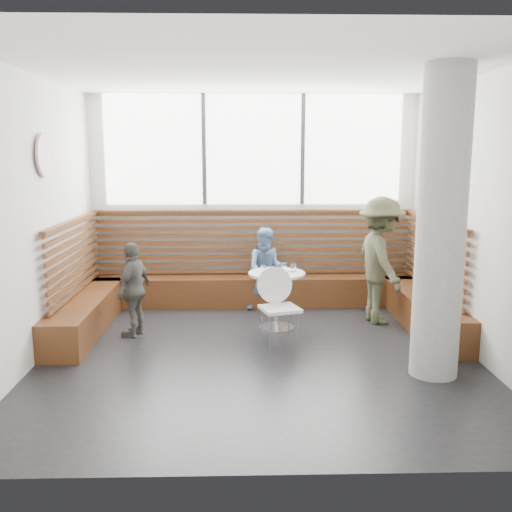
{
  "coord_description": "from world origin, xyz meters",
  "views": [
    {
      "loc": [
        -0.19,
        -6.32,
        2.34
      ],
      "look_at": [
        0.0,
        1.0,
        1.0
      ],
      "focal_mm": 40.0,
      "sensor_mm": 36.0,
      "label": 1
    }
  ],
  "objects_px": {
    "concrete_column": "(441,225)",
    "child_left": "(134,289)",
    "cafe_chair": "(280,300)",
    "child_back": "(267,270)",
    "adult_man": "(381,260)",
    "cafe_table": "(277,289)"
  },
  "relations": [
    {
      "from": "child_left",
      "to": "adult_man",
      "type": "bearing_deg",
      "value": 118.38
    },
    {
      "from": "cafe_table",
      "to": "cafe_chair",
      "type": "bearing_deg",
      "value": -90.07
    },
    {
      "from": "adult_man",
      "to": "child_left",
      "type": "relative_size",
      "value": 1.44
    },
    {
      "from": "adult_man",
      "to": "child_back",
      "type": "bearing_deg",
      "value": 60.1
    },
    {
      "from": "cafe_chair",
      "to": "child_left",
      "type": "relative_size",
      "value": 0.78
    },
    {
      "from": "cafe_table",
      "to": "cafe_chair",
      "type": "xyz_separation_m",
      "value": [
        -0.0,
        -0.61,
        0.0
      ]
    },
    {
      "from": "cafe_chair",
      "to": "adult_man",
      "type": "relative_size",
      "value": 0.54
    },
    {
      "from": "cafe_chair",
      "to": "child_left",
      "type": "bearing_deg",
      "value": 150.56
    },
    {
      "from": "concrete_column",
      "to": "cafe_table",
      "type": "relative_size",
      "value": 4.15
    },
    {
      "from": "child_back",
      "to": "concrete_column",
      "type": "bearing_deg",
      "value": -52.43
    },
    {
      "from": "adult_man",
      "to": "child_back",
      "type": "relative_size",
      "value": 1.41
    },
    {
      "from": "cafe_chair",
      "to": "child_left",
      "type": "height_order",
      "value": "child_left"
    },
    {
      "from": "concrete_column",
      "to": "child_left",
      "type": "height_order",
      "value": "concrete_column"
    },
    {
      "from": "child_left",
      "to": "concrete_column",
      "type": "bearing_deg",
      "value": 87.46
    },
    {
      "from": "child_back",
      "to": "child_left",
      "type": "xyz_separation_m",
      "value": [
        -1.76,
        -1.13,
        -0.01
      ]
    },
    {
      "from": "cafe_chair",
      "to": "child_left",
      "type": "distance_m",
      "value": 1.89
    },
    {
      "from": "concrete_column",
      "to": "adult_man",
      "type": "distance_m",
      "value": 2.04
    },
    {
      "from": "child_back",
      "to": "cafe_table",
      "type": "bearing_deg",
      "value": -80.14
    },
    {
      "from": "concrete_column",
      "to": "child_left",
      "type": "bearing_deg",
      "value": 157.59
    },
    {
      "from": "concrete_column",
      "to": "cafe_table",
      "type": "distance_m",
      "value": 2.5
    },
    {
      "from": "concrete_column",
      "to": "cafe_chair",
      "type": "height_order",
      "value": "concrete_column"
    },
    {
      "from": "adult_man",
      "to": "child_back",
      "type": "height_order",
      "value": "adult_man"
    }
  ]
}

